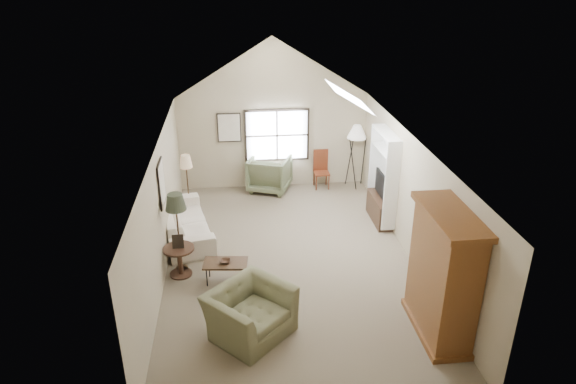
{
  "coord_description": "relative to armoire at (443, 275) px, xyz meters",
  "views": [
    {
      "loc": [
        -1.04,
        -8.99,
        5.66
      ],
      "look_at": [
        0.0,
        0.4,
        1.4
      ],
      "focal_mm": 32.0,
      "sensor_mm": 36.0,
      "label": 1
    }
  ],
  "objects": [
    {
      "name": "bowl",
      "position": [
        -3.49,
        1.84,
        -0.65
      ],
      "size": [
        0.22,
        0.22,
        0.05
      ],
      "primitive_type": "imported",
      "rotation": [
        0.0,
        0.0,
        -0.11
      ],
      "color": "#392217",
      "rests_on": "coffee_table"
    },
    {
      "name": "armchair_near",
      "position": [
        -3.09,
        0.27,
        -0.69
      ],
      "size": [
        1.68,
        1.67,
        0.82
      ],
      "primitive_type": "imported",
      "rotation": [
        0.0,
        0.0,
        0.77
      ],
      "color": "#5E6144",
      "rests_on": "ground"
    },
    {
      "name": "tv_alcove",
      "position": [
        0.16,
        4.0,
        0.05
      ],
      "size": [
        0.32,
        1.3,
        2.1
      ],
      "primitive_type": "cube",
      "color": "white",
      "rests_on": "ground"
    },
    {
      "name": "skylight",
      "position": [
        -0.88,
        3.3,
        2.12
      ],
      "size": [
        0.8,
        1.2,
        0.52
      ],
      "primitive_type": null,
      "color": "white",
      "rests_on": "room_shell"
    },
    {
      "name": "wall_art",
      "position": [
        -4.06,
        4.34,
        0.63
      ],
      "size": [
        1.97,
        3.71,
        0.88
      ],
      "color": "black",
      "rests_on": "room_shell"
    },
    {
      "name": "armoire",
      "position": [
        0.0,
        0.0,
        0.0
      ],
      "size": [
        0.6,
        1.5,
        2.2
      ],
      "primitive_type": "cube",
      "color": "brown",
      "rests_on": "ground"
    },
    {
      "name": "armchair_far",
      "position": [
        -2.3,
        6.1,
        -0.63
      ],
      "size": [
        1.32,
        1.34,
        0.95
      ],
      "primitive_type": "imported",
      "rotation": [
        0.0,
        0.0,
        2.77
      ],
      "color": "#626B4B",
      "rests_on": "ground"
    },
    {
      "name": "window",
      "position": [
        -2.08,
        6.36,
        0.35
      ],
      "size": [
        1.72,
        0.08,
        1.42
      ],
      "primitive_type": "cube",
      "color": "black",
      "rests_on": "room_shell"
    },
    {
      "name": "tv_panel",
      "position": [
        0.14,
        4.0,
        -0.18
      ],
      "size": [
        0.05,
        0.9,
        0.55
      ],
      "primitive_type": "cube",
      "color": "black",
      "rests_on": "media_console"
    },
    {
      "name": "tan_lamp",
      "position": [
        -4.38,
        4.97,
        -0.34
      ],
      "size": [
        0.36,
        0.36,
        1.52
      ],
      "primitive_type": null,
      "rotation": [
        0.0,
        0.0,
        0.21
      ],
      "color": "tan",
      "rests_on": "ground"
    },
    {
      "name": "media_console",
      "position": [
        0.14,
        4.0,
        -0.8
      ],
      "size": [
        0.34,
        1.18,
        0.6
      ],
      "primitive_type": "cube",
      "color": "#382316",
      "rests_on": "ground"
    },
    {
      "name": "coffee_table",
      "position": [
        -3.49,
        1.84,
        -0.89
      ],
      "size": [
        0.88,
        0.55,
        0.43
      ],
      "primitive_type": "cube",
      "rotation": [
        0.0,
        0.0,
        -0.11
      ],
      "color": "#362116",
      "rests_on": "ground"
    },
    {
      "name": "sofa",
      "position": [
        -4.38,
        3.77,
        -0.75
      ],
      "size": [
        1.42,
        2.56,
        0.71
      ],
      "primitive_type": "imported",
      "rotation": [
        0.0,
        0.0,
        1.78
      ],
      "color": "beige",
      "rests_on": "ground"
    },
    {
      "name": "side_table",
      "position": [
        -4.38,
        2.17,
        -0.8
      ],
      "size": [
        0.72,
        0.72,
        0.61
      ],
      "primitive_type": "cylinder",
      "rotation": [
        0.0,
        0.0,
        0.21
      ],
      "color": "#382017",
      "rests_on": "ground"
    },
    {
      "name": "side_chair",
      "position": [
        -0.9,
        6.1,
        -0.58
      ],
      "size": [
        0.41,
        0.41,
        1.04
      ],
      "primitive_type": "cube",
      "rotation": [
        0.0,
        0.0,
        0.02
      ],
      "color": "brown",
      "rests_on": "ground"
    },
    {
      "name": "dark_lamp",
      "position": [
        -4.38,
        2.37,
        -0.26
      ],
      "size": [
        0.48,
        0.48,
        1.69
      ],
      "primitive_type": null,
      "rotation": [
        0.0,
        0.0,
        0.21
      ],
      "color": "#262C1F",
      "rests_on": "ground"
    },
    {
      "name": "tripod_lamp",
      "position": [
        0.02,
        6.1,
        -0.22
      ],
      "size": [
        0.58,
        0.58,
        1.77
      ],
      "primitive_type": null,
      "rotation": [
        0.0,
        0.0,
        0.15
      ],
      "color": "silver",
      "rests_on": "ground"
    },
    {
      "name": "room_shell",
      "position": [
        -2.18,
        2.4,
        2.11
      ],
      "size": [
        5.01,
        8.01,
        4.0
      ],
      "color": "#736452",
      "rests_on": "ground"
    }
  ]
}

